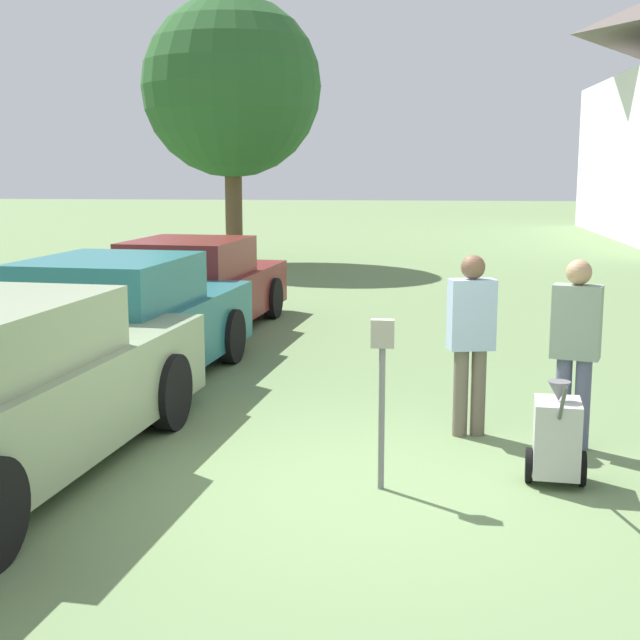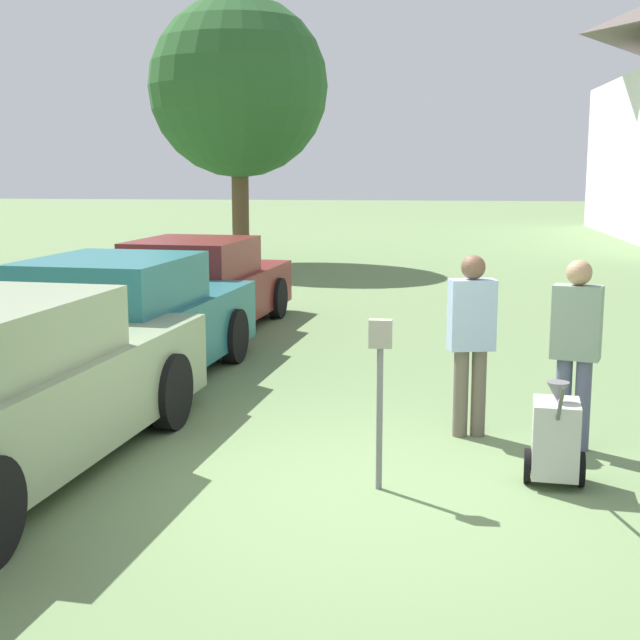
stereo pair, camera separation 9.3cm
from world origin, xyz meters
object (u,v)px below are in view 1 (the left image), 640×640
Objects in this scene: person_worker at (471,334)px; parked_car_teal at (117,328)px; parking_meter at (382,372)px; person_supervisor at (576,342)px; equipment_cart at (557,437)px; parked_car_maroon at (192,289)px.

parked_car_teal is at bearing -32.07° from person_worker.
parking_meter is 2.06m from person_supervisor.
equipment_cart is at bearing -25.04° from parked_car_teal.
person_supervisor is (0.90, -0.30, -0.00)m from person_worker.
person_worker reaches higher than parking_meter.
equipment_cart is (4.53, -2.69, -0.32)m from parked_car_teal.
parking_meter is at bearing -58.41° from parked_car_maroon.
parked_car_teal is at bearing 136.71° from parking_meter.
person_supervisor reaches higher than parked_car_maroon.
person_worker reaches higher than equipment_cart.
parked_car_maroon is at bearing -29.92° from person_supervisor.
equipment_cart is at bearing -48.15° from parked_car_maroon.
parked_car_maroon reaches higher than parking_meter.
person_supervisor is at bearing 149.79° from person_worker.
person_worker is at bearing 122.21° from equipment_cart.
parking_meter is (3.14, -2.95, 0.25)m from parked_car_teal.
parked_car_maroon is 6.31m from person_worker.
parking_meter is 1.52m from equipment_cart.
parked_car_maroon is at bearing 131.94° from equipment_cart.
equipment_cart is (-0.28, -0.95, -0.59)m from person_supervisor.
person_worker reaches higher than person_supervisor.
person_worker is 1.51m from equipment_cart.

